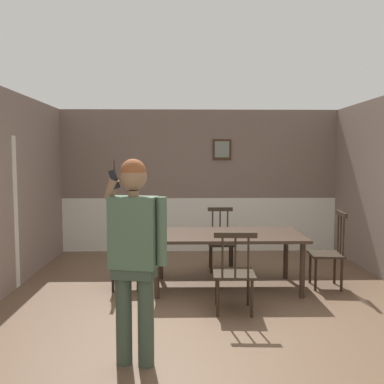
{
  "coord_description": "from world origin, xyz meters",
  "views": [
    {
      "loc": [
        -0.32,
        -5.02,
        1.79
      ],
      "look_at": [
        -0.23,
        -0.85,
        1.46
      ],
      "focal_mm": 39.12,
      "sensor_mm": 36.0,
      "label": 1
    }
  ],
  "objects_px": {
    "chair_near_window": "(221,241)",
    "person_figure": "(135,246)",
    "dining_table": "(226,239)",
    "chair_by_doorway": "(329,252)",
    "chair_at_table_head": "(123,253)",
    "chair_opposite_corner": "(234,272)"
  },
  "relations": [
    {
      "from": "chair_near_window",
      "to": "person_figure",
      "type": "xyz_separation_m",
      "value": [
        -1.02,
        -3.09,
        0.58
      ]
    },
    {
      "from": "dining_table",
      "to": "person_figure",
      "type": "xyz_separation_m",
      "value": [
        -1.01,
        -2.15,
        0.36
      ]
    },
    {
      "from": "chair_near_window",
      "to": "chair_by_doorway",
      "type": "relative_size",
      "value": 0.94
    },
    {
      "from": "chair_by_doorway",
      "to": "chair_at_table_head",
      "type": "height_order",
      "value": "chair_by_doorway"
    },
    {
      "from": "chair_by_doorway",
      "to": "chair_opposite_corner",
      "type": "height_order",
      "value": "chair_by_doorway"
    },
    {
      "from": "chair_near_window",
      "to": "person_figure",
      "type": "height_order",
      "value": "person_figure"
    },
    {
      "from": "chair_by_doorway",
      "to": "person_figure",
      "type": "distance_m",
      "value": 3.29
    },
    {
      "from": "dining_table",
      "to": "chair_at_table_head",
      "type": "bearing_deg",
      "value": 179.62
    },
    {
      "from": "chair_near_window",
      "to": "dining_table",
      "type": "bearing_deg",
      "value": 89.85
    },
    {
      "from": "dining_table",
      "to": "person_figure",
      "type": "distance_m",
      "value": 2.41
    },
    {
      "from": "chair_opposite_corner",
      "to": "person_figure",
      "type": "distance_m",
      "value": 1.68
    },
    {
      "from": "dining_table",
      "to": "chair_opposite_corner",
      "type": "distance_m",
      "value": 0.96
    },
    {
      "from": "dining_table",
      "to": "chair_near_window",
      "type": "distance_m",
      "value": 0.96
    },
    {
      "from": "chair_opposite_corner",
      "to": "person_figure",
      "type": "height_order",
      "value": "person_figure"
    },
    {
      "from": "chair_at_table_head",
      "to": "person_figure",
      "type": "xyz_separation_m",
      "value": [
        0.41,
        -2.16,
        0.56
      ]
    },
    {
      "from": "chair_near_window",
      "to": "chair_by_doorway",
      "type": "height_order",
      "value": "chair_by_doorway"
    },
    {
      "from": "person_figure",
      "to": "chair_by_doorway",
      "type": "bearing_deg",
      "value": -126.9
    },
    {
      "from": "dining_table",
      "to": "chair_by_doorway",
      "type": "bearing_deg",
      "value": -0.6
    },
    {
      "from": "dining_table",
      "to": "chair_opposite_corner",
      "type": "bearing_deg",
      "value": -90.57
    },
    {
      "from": "chair_near_window",
      "to": "chair_opposite_corner",
      "type": "height_order",
      "value": "chair_near_window"
    },
    {
      "from": "chair_opposite_corner",
      "to": "chair_at_table_head",
      "type": "bearing_deg",
      "value": 149.08
    },
    {
      "from": "chair_by_doorway",
      "to": "person_figure",
      "type": "bearing_deg",
      "value": 136.36
    }
  ]
}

